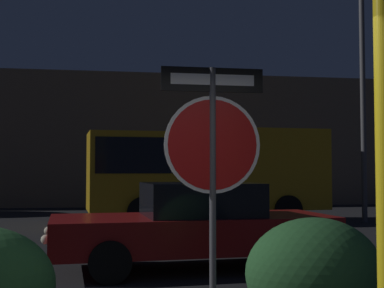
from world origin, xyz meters
name	(u,v)px	position (x,y,z in m)	size (l,w,h in m)	color
road_center_stripe	(125,255)	(0.00, 7.01, 0.00)	(39.28, 0.12, 0.01)	gold
stop_sign	(213,146)	(0.60, 1.71, 1.78)	(0.94, 0.06, 2.50)	#4C4C51
hedge_bush_3	(314,273)	(1.71, 2.11, 0.55)	(1.40, 1.00, 1.10)	#285B2D
passing_car_2	(194,226)	(1.04, 5.45, 0.68)	(4.60, 2.12, 1.36)	maroon
delivery_truck	(202,169)	(2.45, 12.62, 1.59)	(7.14, 2.75, 2.78)	gold
street_lamp	(362,46)	(7.32, 12.07, 5.34)	(0.47, 0.47, 8.30)	#4C4C51
building_backdrop	(179,141)	(2.96, 21.32, 2.88)	(30.42, 3.09, 5.76)	#6B5B4C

